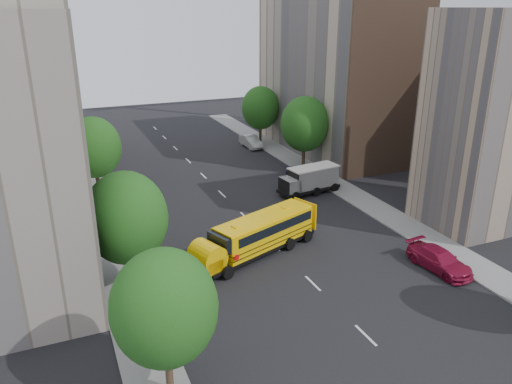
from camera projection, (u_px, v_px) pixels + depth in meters
ground at (264, 235)px, 39.66m from camera, size 120.00×120.00×0.00m
sidewalk_left at (107, 234)px, 39.74m from camera, size 3.00×80.00×0.12m
sidewalk_right at (352, 194)px, 48.16m from camera, size 3.00×80.00×0.12m
lane_markings at (222, 194)px, 48.27m from camera, size 0.15×64.00×0.01m
building_left_redbrick at (12, 108)px, 54.92m from camera, size 10.00×15.00×13.00m
building_right_near at (495, 122)px, 39.39m from camera, size 10.00×7.00×17.00m
building_right_far at (333, 77)px, 60.32m from camera, size 10.00×22.00×18.00m
building_right_sidewall at (390, 90)px, 50.84m from camera, size 10.10×0.30×18.00m
street_tree_0 at (164, 308)px, 21.94m from camera, size 4.80×4.80×7.41m
street_tree_1 at (126, 218)px, 30.45m from camera, size 5.12×5.12×7.90m
street_tree_2 at (94, 148)px, 46.00m from camera, size 4.99×4.99×7.71m
street_tree_4 at (305, 124)px, 53.97m from camera, size 5.25×5.25×8.10m
street_tree_5 at (260, 108)px, 64.44m from camera, size 4.86×4.86×7.51m
school_bus at (256, 234)px, 36.07m from camera, size 10.33×5.77×2.88m
safari_truck at (310, 180)px, 48.06m from camera, size 6.38×3.03×2.63m
parked_car_0 at (170, 311)px, 28.69m from camera, size 1.79×3.96×1.32m
parked_car_1 at (123, 187)px, 47.73m from camera, size 1.94×4.90×1.59m
parked_car_3 at (439, 260)px, 34.27m from camera, size 2.47×5.15×1.45m
parked_car_4 at (300, 174)px, 51.83m from camera, size 1.75×4.09×1.38m
parked_car_5 at (251, 141)px, 63.99m from camera, size 1.73×4.61×1.51m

